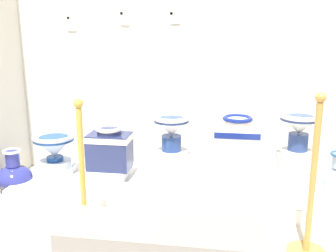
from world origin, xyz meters
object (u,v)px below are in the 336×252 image
(plinth_block_pale_glazed, at_px, (111,173))
(plinth_block_central_ornate, at_px, (235,173))
(plinth_block_leftmost, at_px, (296,170))
(info_placard_second, at_px, (125,18))
(plinth_block_broad_patterned, at_px, (56,171))
(antique_toilet_broad_patterned, at_px, (54,147))
(antique_toilet_squat_floral, at_px, (171,132))
(stanchion_post_near_left, at_px, (83,194))
(decorative_vase_corner, at_px, (14,175))
(antique_toilet_leftmost, at_px, (299,128))
(info_placard_first, at_px, (71,23))
(info_placard_third, at_px, (175,17))
(antique_toilet_pale_glazed, at_px, (110,147))
(plinth_block_squat_floral, at_px, (171,167))
(antique_toilet_central_ornate, at_px, (237,142))
(stanchion_post_near_right, at_px, (310,206))

(plinth_block_pale_glazed, xyz_separation_m, plinth_block_central_ornate, (1.11, 0.11, 0.02))
(plinth_block_leftmost, distance_m, info_placard_second, 2.08)
(plinth_block_broad_patterned, distance_m, antique_toilet_broad_patterned, 0.23)
(antique_toilet_squat_floral, xyz_separation_m, stanchion_post_near_left, (-0.48, -0.92, -0.23))
(plinth_block_pale_glazed, height_order, decorative_vase_corner, decorative_vase_corner)
(plinth_block_pale_glazed, height_order, antique_toilet_leftmost, antique_toilet_leftmost)
(plinth_block_central_ornate, bearing_deg, decorative_vase_corner, -171.90)
(antique_toilet_squat_floral, bearing_deg, antique_toilet_leftmost, -0.16)
(info_placard_first, distance_m, stanchion_post_near_left, 1.85)
(plinth_block_broad_patterned, height_order, decorative_vase_corner, decorative_vase_corner)
(plinth_block_pale_glazed, relative_size, decorative_vase_corner, 0.77)
(info_placard_second, bearing_deg, info_placard_third, -0.00)
(antique_toilet_pale_glazed, bearing_deg, plinth_block_squat_floral, 10.94)
(antique_toilet_squat_floral, distance_m, stanchion_post_near_left, 1.06)
(antique_toilet_central_ornate, relative_size, stanchion_post_near_right, 0.42)
(plinth_block_broad_patterned, bearing_deg, antique_toilet_central_ornate, 3.86)
(plinth_block_broad_patterned, distance_m, stanchion_post_near_right, 2.25)
(plinth_block_pale_glazed, xyz_separation_m, decorative_vase_corner, (-0.85, -0.17, -0.01))
(antique_toilet_central_ornate, distance_m, info_placard_second, 1.56)
(antique_toilet_pale_glazed, distance_m, info_placard_second, 1.23)
(plinth_block_broad_patterned, relative_size, plinth_block_pale_glazed, 1.01)
(plinth_block_pale_glazed, relative_size, plinth_block_squat_floral, 0.79)
(plinth_block_broad_patterned, xyz_separation_m, plinth_block_central_ornate, (1.64, 0.11, 0.03))
(antique_toilet_pale_glazed, height_order, antique_toilet_central_ornate, antique_toilet_central_ornate)
(plinth_block_leftmost, bearing_deg, antique_toilet_squat_floral, 179.84)
(info_placard_second, bearing_deg, info_placard_first, 180.00)
(antique_toilet_squat_floral, relative_size, stanchion_post_near_left, 0.39)
(stanchion_post_near_left, xyz_separation_m, stanchion_post_near_right, (1.51, 0.01, 0.02))
(plinth_block_leftmost, height_order, info_placard_third, info_placard_third)
(plinth_block_broad_patterned, bearing_deg, antique_toilet_broad_patterned, 75.96)
(plinth_block_central_ornate, relative_size, decorative_vase_corner, 0.89)
(info_placard_first, height_order, stanchion_post_near_left, info_placard_first)
(stanchion_post_near_right, bearing_deg, plinth_block_leftmost, 86.46)
(antique_toilet_leftmost, xyz_separation_m, stanchion_post_near_right, (-0.06, -0.91, -0.29))
(antique_toilet_squat_floral, distance_m, info_placard_first, 1.46)
(decorative_vase_corner, bearing_deg, plinth_block_leftmost, 6.21)
(plinth_block_pale_glazed, bearing_deg, decorative_vase_corner, -168.81)
(antique_toilet_leftmost, height_order, stanchion_post_near_right, stanchion_post_near_right)
(antique_toilet_broad_patterned, bearing_deg, plinth_block_central_ornate, 3.86)
(antique_toilet_broad_patterned, bearing_deg, antique_toilet_pale_glazed, -0.11)
(antique_toilet_pale_glazed, relative_size, antique_toilet_leftmost, 1.03)
(plinth_block_central_ornate, height_order, antique_toilet_central_ornate, antique_toilet_central_ornate)
(antique_toilet_broad_patterned, relative_size, plinth_block_squat_floral, 0.99)
(antique_toilet_broad_patterned, height_order, antique_toilet_leftmost, antique_toilet_leftmost)
(antique_toilet_central_ornate, relative_size, decorative_vase_corner, 1.14)
(antique_toilet_leftmost, bearing_deg, antique_toilet_pale_glazed, -176.42)
(antique_toilet_squat_floral, xyz_separation_m, decorative_vase_corner, (-1.39, -0.27, -0.39))
(antique_toilet_leftmost, xyz_separation_m, info_placard_third, (-1.11, 0.40, 0.92))
(plinth_block_pale_glazed, xyz_separation_m, antique_toilet_leftmost, (1.63, 0.10, 0.45))
(plinth_block_broad_patterned, bearing_deg, plinth_block_leftmost, 2.68)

